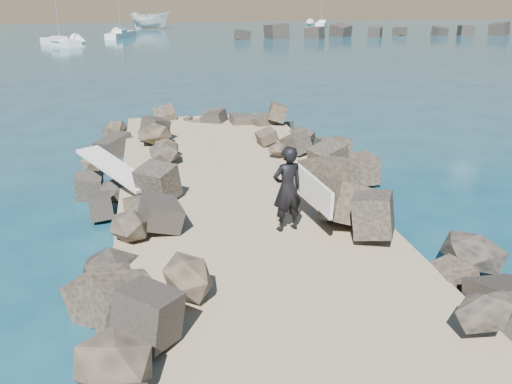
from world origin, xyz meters
TOP-DOWN VIEW (x-y plane):
  - ground at (0.00, 0.00)m, footprint 800.00×800.00m
  - jetty at (0.00, -2.00)m, footprint 6.00×26.00m
  - riprap_left at (-2.90, -1.50)m, footprint 2.60×22.00m
  - riprap_right at (2.90, -1.50)m, footprint 2.60×22.00m
  - breakwater_secondary at (35.00, 55.00)m, footprint 52.00×4.00m
  - surfboard_resting at (-3.07, 2.37)m, footprint 2.13×2.51m
  - boat_imported at (-1.49, 73.66)m, footprint 6.55×5.39m
  - surfer_with_board at (0.73, -1.02)m, footprint 1.06×2.30m
  - sailboat_a at (-10.80, 49.94)m, footprint 4.67×6.24m
  - sailboat_f at (34.58, 93.53)m, footprint 1.20×5.12m
  - sailboat_b at (-5.11, 58.96)m, footprint 3.46×6.37m
  - sailboat_d at (24.24, 75.24)m, footprint 3.40×6.17m

SIDE VIEW (x-z plane):
  - ground at x=0.00m, z-range 0.00..0.00m
  - jetty at x=0.00m, z-range 0.00..0.60m
  - sailboat_a at x=-10.80m, z-range -3.59..4.29m
  - sailboat_b at x=-5.11m, z-range -3.48..4.18m
  - sailboat_d at x=24.24m, z-range -3.37..4.07m
  - sailboat_f at x=34.58m, z-range -2.83..3.53m
  - riprap_left at x=-2.90m, z-range 0.00..1.00m
  - riprap_right at x=2.90m, z-range 0.00..1.00m
  - breakwater_secondary at x=35.00m, z-range 0.00..1.20m
  - surfboard_resting at x=-3.07m, z-range 1.00..1.09m
  - boat_imported at x=-1.49m, z-range 0.00..2.42m
  - surfer_with_board at x=0.73m, z-range 0.61..2.48m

